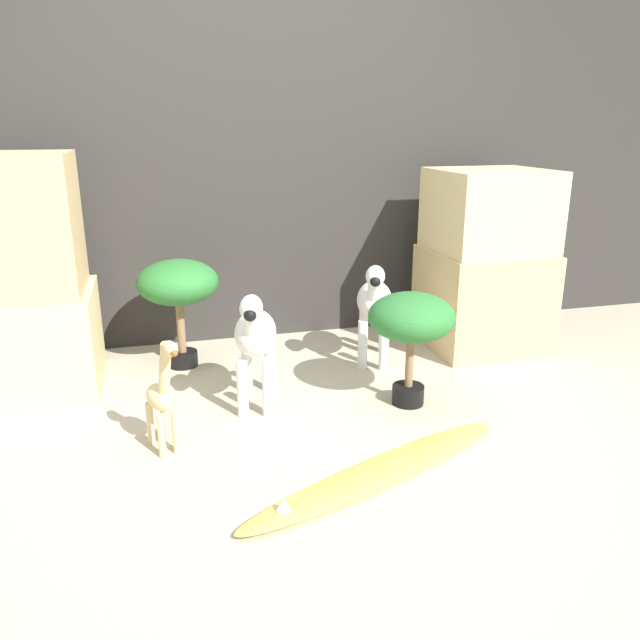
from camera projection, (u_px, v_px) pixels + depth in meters
name	position (u px, v px, depth m)	size (l,w,h in m)	color
ground_plane	(320.00, 442.00, 2.83)	(14.00, 14.00, 0.00)	#B2A88E
wall_back	(255.00, 169.00, 3.94)	(6.40, 0.08, 2.20)	#2D2B28
rock_pillar_left	(21.00, 284.00, 3.21)	(0.69, 0.65, 1.24)	#DBC184
rock_pillar_right	(485.00, 263.00, 3.89)	(0.69, 0.65, 1.12)	tan
zebra_right	(374.00, 302.00, 3.66)	(0.34, 0.56, 0.64)	silver
zebra_left	(255.00, 336.00, 3.08)	(0.29, 0.56, 0.64)	silver
giraffe_figurine	(162.00, 396.00, 2.67)	(0.18, 0.33, 0.55)	#E0C184
potted_palm_front	(178.00, 286.00, 3.56)	(0.46, 0.46, 0.64)	black
potted_palm_back	(411.00, 322.00, 3.08)	(0.43, 0.43, 0.59)	black
surfboard	(380.00, 471.00, 2.55)	(1.35, 0.71, 0.09)	gold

